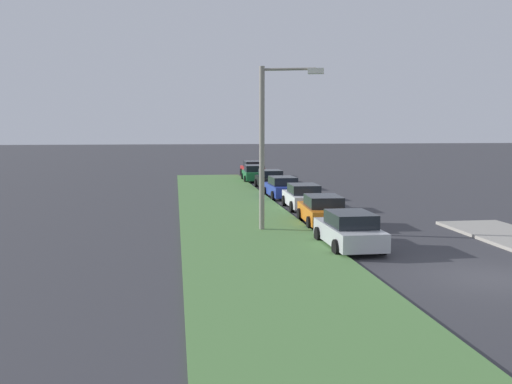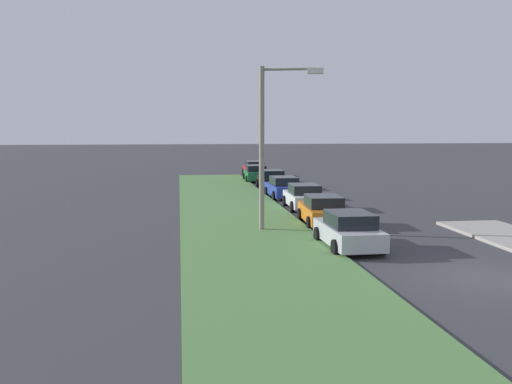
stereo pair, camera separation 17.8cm
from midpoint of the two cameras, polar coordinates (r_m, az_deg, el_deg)
ground at (r=19.89m, az=21.97°, el=-7.94°), size 300.00×300.00×0.00m
grass_median at (r=27.23m, az=-1.39°, el=-3.55°), size 60.00×6.00×0.12m
parked_car_silver at (r=23.06m, az=9.03°, el=-3.80°), size 4.31×2.04×1.47m
parked_car_orange at (r=28.41m, az=6.47°, el=-1.84°), size 4.38×2.18×1.47m
parked_car_white at (r=33.90m, az=4.55°, el=-0.48°), size 4.34×2.09×1.47m
parked_car_blue at (r=39.02m, az=2.49°, el=0.44°), size 4.36×2.14×1.47m
parked_car_black at (r=45.14m, az=1.30°, el=1.26°), size 4.32×2.06×1.47m
parked_car_green at (r=50.99m, az=-0.29°, el=1.85°), size 4.34×2.10×1.47m
parked_car_red at (r=57.00m, az=-0.45°, el=2.33°), size 4.35×2.12×1.47m
streetlight at (r=26.03m, az=1.17°, el=5.57°), size 1.07×2.81×7.50m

